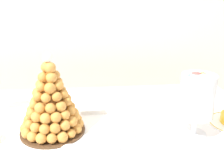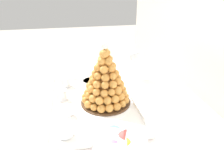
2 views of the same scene
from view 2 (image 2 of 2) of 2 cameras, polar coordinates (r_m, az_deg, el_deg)
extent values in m
cylinder|color=brown|center=(1.76, -18.86, -11.27)|extent=(0.04, 0.04, 0.77)
cylinder|color=brown|center=(1.83, 8.03, -8.74)|extent=(0.04, 0.04, 0.77)
cube|color=brown|center=(0.99, -1.30, -12.36)|extent=(1.44, 0.95, 0.02)
cube|color=white|center=(0.98, -1.31, -11.82)|extent=(1.50, 1.01, 0.00)
cube|color=white|center=(1.23, 23.19, -12.98)|extent=(1.50, 0.01, 0.25)
cube|color=white|center=(1.69, -5.83, -0.67)|extent=(0.01, 1.01, 0.25)
cube|color=white|center=(1.09, -5.11, -7.60)|extent=(0.60, 0.40, 0.01)
cube|color=white|center=(1.08, -15.86, -7.92)|extent=(0.60, 0.01, 0.02)
cube|color=white|center=(1.11, 5.24, -5.99)|extent=(0.60, 0.01, 0.02)
cube|color=white|center=(1.34, -6.65, -0.59)|extent=(0.01, 0.40, 0.02)
cube|color=white|center=(0.84, -2.58, -17.45)|extent=(0.01, 0.40, 0.02)
cylinder|color=white|center=(1.08, -5.11, -7.42)|extent=(0.37, 0.37, 0.00)
cylinder|color=#4C331E|center=(1.08, -1.67, -7.02)|extent=(0.24, 0.24, 0.01)
cone|color=#B06F2F|center=(1.02, -1.76, -0.54)|extent=(0.17, 0.17, 0.26)
sphere|color=#CF8B3B|center=(0.99, -0.68, -8.70)|extent=(0.04, 0.04, 0.04)
sphere|color=#CD893A|center=(1.00, 1.27, -8.29)|extent=(0.04, 0.04, 0.04)
sphere|color=gold|center=(1.02, 2.73, -7.59)|extent=(0.04, 0.04, 0.04)
sphere|color=gold|center=(1.05, 3.51, -6.71)|extent=(0.04, 0.04, 0.04)
sphere|color=#D08B3B|center=(1.08, 3.55, -5.64)|extent=(0.03, 0.03, 0.03)
sphere|color=#D08B3B|center=(1.11, 2.91, -4.76)|extent=(0.04, 0.04, 0.04)
sphere|color=#CC8638|center=(1.14, 1.71, -4.15)|extent=(0.03, 0.03, 0.03)
sphere|color=#D08B3B|center=(1.15, 0.14, -3.69)|extent=(0.04, 0.04, 0.04)
sphere|color=#CC8738|center=(1.16, -1.63, -3.55)|extent=(0.04, 0.04, 0.04)
sphere|color=#CF8A3B|center=(1.15, -3.41, -3.65)|extent=(0.04, 0.04, 0.04)
sphere|color=#CD8839|center=(1.14, -5.00, -4.12)|extent=(0.04, 0.04, 0.04)
sphere|color=#CE8A3A|center=(1.11, -6.22, -4.78)|extent=(0.04, 0.04, 0.04)
sphere|color=#D08B3B|center=(1.08, -6.90, -5.64)|extent=(0.04, 0.04, 0.04)
sphere|color=#CD893A|center=(1.05, -6.90, -6.61)|extent=(0.04, 0.04, 0.04)
sphere|color=gold|center=(1.03, -6.16, -7.68)|extent=(0.04, 0.04, 0.04)
sphere|color=#CB8638|center=(1.00, -4.73, -8.44)|extent=(0.03, 0.03, 0.03)
sphere|color=#CC8638|center=(0.99, -2.81, -8.83)|extent=(0.04, 0.04, 0.04)
sphere|color=gold|center=(0.99, 0.79, -6.36)|extent=(0.04, 0.04, 0.04)
sphere|color=gold|center=(1.01, 2.25, -5.76)|extent=(0.04, 0.04, 0.04)
sphere|color=#CD893A|center=(1.04, 2.93, -4.77)|extent=(0.04, 0.04, 0.04)
sphere|color=#CF8B3B|center=(1.07, 2.79, -3.85)|extent=(0.04, 0.04, 0.04)
sphere|color=#CF8B3B|center=(1.10, 1.91, -3.09)|extent=(0.04, 0.04, 0.04)
sphere|color=gold|center=(1.12, 0.49, -2.62)|extent=(0.04, 0.04, 0.04)
sphere|color=#CC8638|center=(1.13, -1.25, -2.32)|extent=(0.04, 0.04, 0.04)
sphere|color=#CD8839|center=(1.13, -3.06, -2.39)|extent=(0.03, 0.03, 0.03)
sphere|color=#CC8738|center=(1.11, -4.67, -2.93)|extent=(0.03, 0.03, 0.03)
sphere|color=gold|center=(1.09, -5.85, -3.60)|extent=(0.04, 0.04, 0.04)
sphere|color=#CD8839|center=(1.06, -6.37, -4.53)|extent=(0.04, 0.04, 0.04)
sphere|color=#CB8638|center=(1.03, -6.10, -5.41)|extent=(0.04, 0.04, 0.04)
sphere|color=gold|center=(1.00, -5.02, -6.19)|extent=(0.04, 0.04, 0.04)
sphere|color=#D08C3C|center=(0.99, -3.26, -6.72)|extent=(0.04, 0.04, 0.04)
sphere|color=#CD8839|center=(0.98, -1.18, -6.71)|extent=(0.04, 0.04, 0.04)
sphere|color=gold|center=(1.00, 1.50, -4.10)|extent=(0.04, 0.04, 0.04)
sphere|color=#CC8739|center=(1.03, 2.27, -3.12)|extent=(0.04, 0.04, 0.04)
sphere|color=#CD8839|center=(1.06, 2.10, -2.31)|extent=(0.04, 0.04, 0.04)
sphere|color=#CC8638|center=(1.09, 1.09, -1.63)|extent=(0.04, 0.04, 0.04)
sphere|color=#CC8739|center=(1.10, -0.48, -1.30)|extent=(0.04, 0.04, 0.04)
sphere|color=gold|center=(1.11, -2.29, -1.09)|extent=(0.04, 0.04, 0.04)
sphere|color=#CF8A3B|center=(1.09, -4.00, -1.41)|extent=(0.04, 0.04, 0.04)
sphere|color=#CF8A3B|center=(1.07, -5.25, -2.05)|extent=(0.04, 0.04, 0.04)
sphere|color=gold|center=(1.04, -5.77, -2.90)|extent=(0.04, 0.04, 0.04)
sphere|color=#CE893A|center=(1.01, -5.37, -3.73)|extent=(0.04, 0.04, 0.04)
sphere|color=gold|center=(0.99, -4.05, -4.51)|extent=(0.04, 0.04, 0.04)
sphere|color=#CF8B3B|center=(0.98, -2.13, -4.88)|extent=(0.04, 0.04, 0.04)
sphere|color=#CF8B3B|center=(0.98, -0.09, -4.55)|extent=(0.03, 0.03, 0.03)
sphere|color=#CF8A3B|center=(1.01, 1.49, -1.73)|extent=(0.04, 0.04, 0.04)
sphere|color=gold|center=(1.04, 1.45, -0.83)|extent=(0.04, 0.04, 0.04)
sphere|color=gold|center=(1.07, 0.25, -0.02)|extent=(0.04, 0.04, 0.04)
sphere|color=#CF8B3B|center=(1.08, -1.64, 0.06)|extent=(0.04, 0.04, 0.04)
sphere|color=gold|center=(1.07, -3.57, -0.07)|extent=(0.03, 0.03, 0.03)
sphere|color=#CE893A|center=(1.05, -4.87, -0.84)|extent=(0.04, 0.04, 0.04)
sphere|color=#CD8839|center=(1.01, -5.05, -1.66)|extent=(0.04, 0.04, 0.04)
sphere|color=#CF8B3B|center=(0.99, -3.92, -2.52)|extent=(0.04, 0.04, 0.04)
sphere|color=#CF8B3B|center=(0.97, -1.87, -2.65)|extent=(0.04, 0.04, 0.04)
sphere|color=gold|center=(0.98, 0.24, -2.52)|extent=(0.04, 0.04, 0.04)
sphere|color=#CC8738|center=(1.01, 0.94, 0.43)|extent=(0.04, 0.04, 0.04)
sphere|color=#CC8738|center=(1.05, 0.09, 1.16)|extent=(0.04, 0.04, 0.04)
sphere|color=gold|center=(1.06, -1.78, 1.45)|extent=(0.04, 0.04, 0.04)
sphere|color=#CD8839|center=(1.04, -3.64, 1.19)|extent=(0.04, 0.04, 0.04)
sphere|color=gold|center=(1.01, -4.49, 0.48)|extent=(0.03, 0.03, 0.03)
sphere|color=#CC8638|center=(0.98, -3.75, -0.30)|extent=(0.04, 0.04, 0.04)
sphere|color=#CD8839|center=(0.97, -1.77, -0.75)|extent=(0.04, 0.04, 0.04)
sphere|color=#D08B3B|center=(0.98, 0.21, -0.39)|extent=(0.03, 0.03, 0.03)
sphere|color=#CF8B3B|center=(1.01, 0.09, 2.39)|extent=(0.04, 0.04, 0.04)
sphere|color=#CF8A3A|center=(1.03, -1.46, 2.79)|extent=(0.04, 0.04, 0.04)
sphere|color=gold|center=(1.02, -3.32, 2.65)|extent=(0.03, 0.03, 0.03)
sphere|color=#CC8738|center=(0.99, -3.72, 1.82)|extent=(0.04, 0.04, 0.04)
sphere|color=gold|center=(0.97, -2.16, 1.43)|extent=(0.04, 0.04, 0.04)
sphere|color=#CC8638|center=(0.98, -0.21, 1.79)|extent=(0.04, 0.04, 0.04)
sphere|color=#D08B3B|center=(1.00, -0.83, 4.19)|extent=(0.04, 0.04, 0.04)
sphere|color=#CB8638|center=(1.01, -2.66, 4.26)|extent=(0.03, 0.03, 0.03)
sphere|color=gold|center=(0.98, -2.84, 3.57)|extent=(0.04, 0.04, 0.04)
sphere|color=#CB8638|center=(0.97, -0.95, 3.52)|extent=(0.04, 0.04, 0.04)
sphere|color=#CF8B3B|center=(0.99, -1.55, 5.80)|extent=(0.04, 0.04, 0.04)
sphere|color=gold|center=(0.97, -2.14, 5.54)|extent=(0.04, 0.04, 0.04)
sphere|color=white|center=(0.97, -1.87, 7.77)|extent=(0.03, 0.03, 0.03)
cylinder|color=silver|center=(1.26, -12.02, -1.64)|extent=(0.06, 0.06, 0.06)
cylinder|color=#F4EAC6|center=(1.27, -11.96, -2.29)|extent=(0.05, 0.05, 0.02)
cylinder|color=white|center=(1.26, -12.04, -1.46)|extent=(0.05, 0.05, 0.02)
sphere|color=brown|center=(1.26, -11.98, -0.90)|extent=(0.02, 0.02, 0.02)
cylinder|color=silver|center=(1.13, -13.07, -5.05)|extent=(0.05, 0.05, 0.06)
cylinder|color=brown|center=(1.13, -13.00, -5.73)|extent=(0.05, 0.05, 0.02)
cylinder|color=#8C603D|center=(1.12, -13.09, -4.85)|extent=(0.05, 0.05, 0.02)
sphere|color=brown|center=(1.11, -13.54, -4.51)|extent=(0.02, 0.02, 0.02)
cylinder|color=silver|center=(1.00, -11.96, -9.24)|extent=(0.06, 0.06, 0.05)
cylinder|color=brown|center=(1.01, -11.90, -9.85)|extent=(0.05, 0.05, 0.02)
cylinder|color=#8C603D|center=(1.00, -11.98, -9.06)|extent=(0.05, 0.05, 0.01)
sphere|color=brown|center=(0.99, -11.94, -8.63)|extent=(0.02, 0.02, 0.02)
cylinder|color=silver|center=(0.88, -12.21, -13.80)|extent=(0.06, 0.06, 0.06)
cylinder|color=brown|center=(0.89, -12.12, -14.60)|extent=(0.05, 0.05, 0.02)
cylinder|color=#8C603D|center=(0.88, -12.24, -13.57)|extent=(0.05, 0.05, 0.02)
sphere|color=brown|center=(0.88, -12.39, -12.66)|extent=(0.02, 0.02, 0.02)
cylinder|color=white|center=(1.27, -5.70, -1.84)|extent=(0.09, 0.09, 0.02)
cylinder|color=#F2CC59|center=(1.27, -5.72, -1.46)|extent=(0.08, 0.08, 0.00)
cylinder|color=pink|center=(0.57, 1.79, -16.72)|extent=(0.06, 0.05, 0.05)
cylinder|color=#72B2E0|center=(0.55, 0.43, -15.69)|extent=(0.06, 0.05, 0.05)
cylinder|color=#D199D8|center=(0.52, 0.27, -17.89)|extent=(0.06, 0.04, 0.06)
cylinder|color=yellow|center=(0.52, 3.49, -18.43)|extent=(0.05, 0.04, 0.05)
cylinder|color=#E54C47|center=(0.53, 3.74, -16.78)|extent=(0.07, 0.04, 0.07)
cylinder|color=silver|center=(1.39, 5.69, -0.28)|extent=(0.06, 0.06, 0.00)
cylinder|color=silver|center=(1.37, 5.77, 1.70)|extent=(0.01, 0.01, 0.10)
sphere|color=silver|center=(1.34, 5.92, 5.09)|extent=(0.08, 0.08, 0.08)
cylinder|color=#EAE08C|center=(1.34, 5.90, 4.52)|extent=(0.06, 0.06, 0.03)
camera|label=1|loc=(1.07, -56.22, 10.63)|focal=41.12mm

